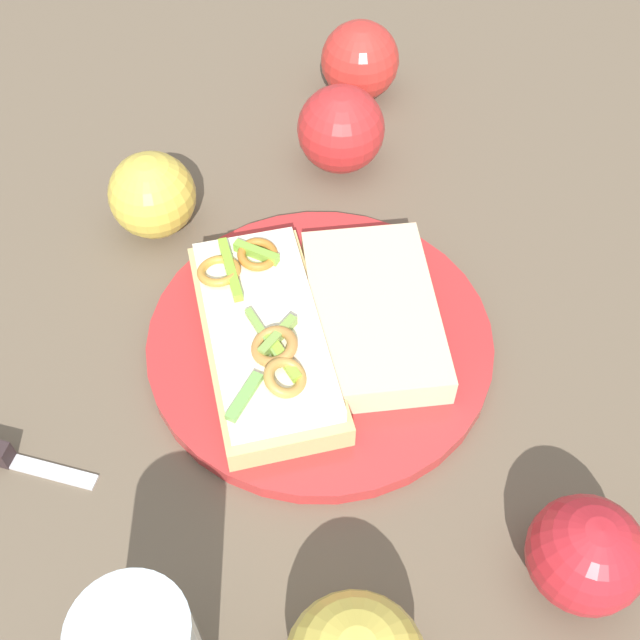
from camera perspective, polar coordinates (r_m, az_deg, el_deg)
ground_plane at (r=0.62m, az=0.00°, el=-1.82°), size 2.00×2.00×0.00m
plate at (r=0.62m, az=0.00°, el=-1.48°), size 0.26×0.26×0.01m
sandwich at (r=0.59m, az=-3.96°, el=-0.87°), size 0.10×0.19×0.05m
bread_slice_side at (r=0.61m, az=3.83°, el=0.32°), size 0.12×0.17×0.03m
apple_0 at (r=0.82m, az=2.83°, el=17.74°), size 0.08×0.08×0.08m
apple_2 at (r=0.73m, az=1.48°, el=13.26°), size 0.08×0.08×0.08m
apple_3 at (r=0.53m, az=18.16°, el=-15.38°), size 0.09×0.09×0.07m
apple_4 at (r=0.69m, az=-11.70°, el=8.59°), size 0.10×0.10×0.07m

